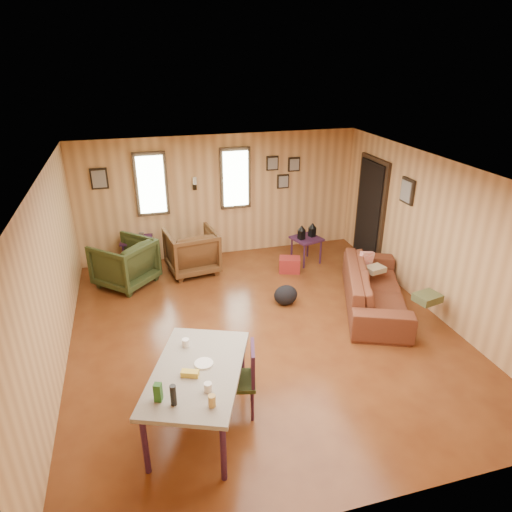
{
  "coord_description": "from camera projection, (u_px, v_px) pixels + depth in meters",
  "views": [
    {
      "loc": [
        -1.64,
        -5.49,
        3.81
      ],
      "look_at": [
        0.0,
        0.4,
        1.05
      ],
      "focal_mm": 32.0,
      "sensor_mm": 36.0,
      "label": 1
    }
  ],
  "objects": [
    {
      "name": "sofa",
      "position": [
        376.0,
        282.0,
        7.28
      ],
      "size": [
        1.47,
        2.33,
        0.88
      ],
      "primitive_type": "imported",
      "rotation": [
        0.0,
        0.0,
        1.18
      ],
      "color": "#5E2D1B",
      "rests_on": "ground"
    },
    {
      "name": "room",
      "position": [
        270.0,
        248.0,
        6.58
      ],
      "size": [
        5.54,
        6.04,
        2.44
      ],
      "color": "brown",
      "rests_on": "ground"
    },
    {
      "name": "recliner_green",
      "position": [
        124.0,
        261.0,
        7.97
      ],
      "size": [
        1.21,
        1.21,
        0.91
      ],
      "primitive_type": "imported",
      "rotation": [
        0.0,
        0.0,
        -2.34
      ],
      "color": "#2E3819",
      "rests_on": "ground"
    },
    {
      "name": "side_table",
      "position": [
        307.0,
        236.0,
        8.78
      ],
      "size": [
        0.62,
        0.62,
        0.8
      ],
      "rotation": [
        0.0,
        0.0,
        0.29
      ],
      "color": "#3B1A39",
      "rests_on": "ground"
    },
    {
      "name": "dining_table",
      "position": [
        197.0,
        376.0,
        4.78
      ],
      "size": [
        1.4,
        1.73,
        0.99
      ],
      "rotation": [
        0.0,
        0.0,
        -0.38
      ],
      "color": "gray",
      "rests_on": "ground"
    },
    {
      "name": "recliner_brown",
      "position": [
        192.0,
        249.0,
        8.45
      ],
      "size": [
        0.98,
        0.94,
        0.9
      ],
      "primitive_type": "imported",
      "rotation": [
        0.0,
        0.0,
        3.28
      ],
      "color": "#533319",
      "rests_on": "ground"
    },
    {
      "name": "sofa_pillows",
      "position": [
        397.0,
        280.0,
        7.22
      ],
      "size": [
        0.69,
        1.58,
        0.32
      ],
      "rotation": [
        0.0,
        0.0,
        0.22
      ],
      "color": "#4D522E",
      "rests_on": "sofa"
    },
    {
      "name": "dining_chair",
      "position": [
        244.0,
        376.0,
        5.09
      ],
      "size": [
        0.48,
        0.48,
        0.88
      ],
      "rotation": [
        0.0,
        0.0,
        -0.23
      ],
      "color": "#2E3819",
      "rests_on": "ground"
    },
    {
      "name": "cooler",
      "position": [
        290.0,
        265.0,
        8.57
      ],
      "size": [
        0.46,
        0.39,
        0.28
      ],
      "rotation": [
        0.0,
        0.0,
        -0.34
      ],
      "color": "maroon",
      "rests_on": "ground"
    },
    {
      "name": "end_table",
      "position": [
        137.0,
        247.0,
        8.66
      ],
      "size": [
        0.63,
        0.59,
        0.71
      ],
      "rotation": [
        0.0,
        0.0,
        -0.15
      ],
      "color": "#3B1A39",
      "rests_on": "ground"
    },
    {
      "name": "backpack",
      "position": [
        286.0,
        295.0,
        7.44
      ],
      "size": [
        0.46,
        0.4,
        0.34
      ],
      "rotation": [
        0.0,
        0.0,
        0.3
      ],
      "color": "black",
      "rests_on": "ground"
    }
  ]
}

